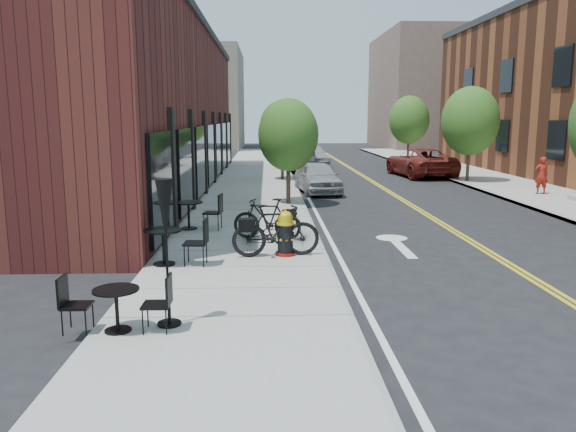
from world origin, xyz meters
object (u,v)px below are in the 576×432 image
object	(u,v)px
parked_car_a	(318,177)
fire_hydrant	(285,234)
parked_car_far	(420,162)
bistro_set_b	(163,242)
pedestrian	(541,175)
bicycle_left	(267,219)
bicycle_right	(276,230)
bistro_set_c	(189,211)
parked_car_b	(303,160)
patio_umbrella	(165,221)
parked_car_c	(310,155)
bistro_set_a	(117,304)

from	to	relation	value
parked_car_a	fire_hydrant	bearing A→B (deg)	-105.17
parked_car_far	bistro_set_b	bearing A→B (deg)	54.75
bistro_set_b	pedestrian	size ratio (longest dim) A/B	1.22
parked_car_a	bicycle_left	bearing A→B (deg)	-108.97
fire_hydrant	bistro_set_b	bearing A→B (deg)	-172.77
bicycle_right	bistro_set_c	distance (m)	4.05
parked_car_b	pedestrian	size ratio (longest dim) A/B	2.75
patio_umbrella	parked_car_a	size ratio (longest dim) A/B	0.56
parked_car_c	pedestrian	bearing A→B (deg)	-66.14
bistro_set_c	parked_car_a	bearing A→B (deg)	70.95
bistro_set_c	bicycle_right	bearing A→B (deg)	-44.94
fire_hydrant	bicycle_right	size ratio (longest dim) A/B	0.53
fire_hydrant	parked_car_far	bearing A→B (deg)	57.37
bistro_set_b	parked_car_far	bearing A→B (deg)	64.58
bistro_set_a	parked_car_far	size ratio (longest dim) A/B	0.28
fire_hydrant	parked_car_c	distance (m)	25.27
bistro_set_a	bistro_set_b	xyz separation A→B (m)	(0.00, 3.81, 0.08)
bicycle_left	parked_car_b	xyz separation A→B (m)	(2.20, 19.94, 0.03)
bicycle_left	parked_car_b	bearing A→B (deg)	-171.28
bicycle_left	parked_car_far	size ratio (longest dim) A/B	0.32
bistro_set_b	parked_car_b	xyz separation A→B (m)	(4.41, 22.40, 0.07)
bicycle_left	parked_car_c	xyz separation A→B (m)	(2.91, 23.45, 0.07)
bistro_set_c	pedestrian	distance (m)	15.16
bistro_set_b	parked_car_c	xyz separation A→B (m)	(5.12, 25.90, 0.11)
bistro_set_a	pedestrian	xyz separation A→B (m)	(13.50, 14.61, 0.34)
bistro_set_c	pedestrian	xyz separation A→B (m)	(13.50, 6.90, 0.26)
bicycle_left	bistro_set_b	world-z (taller)	bicycle_left
bistro_set_a	patio_umbrella	world-z (taller)	patio_umbrella
bicycle_right	parked_car_far	distance (m)	20.16
bicycle_left	bistro_set_c	bearing A→B (deg)	-108.22
parked_car_c	bicycle_left	bearing A→B (deg)	-102.24
parked_car_far	pedestrian	bearing A→B (deg)	102.87
bicycle_left	bicycle_right	distance (m)	1.82
bistro_set_c	parked_car_far	size ratio (longest dim) A/B	0.34
bicycle_left	patio_umbrella	world-z (taller)	patio_umbrella
bistro_set_b	fire_hydrant	bearing A→B (deg)	19.95
fire_hydrant	bistro_set_c	xyz separation A→B (m)	(-2.63, 3.15, 0.01)
parked_car_b	parked_car_far	size ratio (longest dim) A/B	0.76
patio_umbrella	parked_car_b	world-z (taller)	patio_umbrella
bistro_set_a	parked_car_b	size ratio (longest dim) A/B	0.37
fire_hydrant	bicycle_left	world-z (taller)	bicycle_left
bicycle_left	parked_car_a	xyz separation A→B (m)	(2.19, 9.89, 0.02)
bistro_set_c	parked_car_far	xyz separation A→B (m)	(10.70, 15.13, 0.15)
patio_umbrella	parked_car_c	xyz separation A→B (m)	(4.40, 29.48, -0.99)
patio_umbrella	pedestrian	distance (m)	19.26
patio_umbrella	parked_car_b	size ratio (longest dim) A/B	0.53
bistro_set_b	parked_car_b	distance (m)	22.83
bicycle_right	pedestrian	distance (m)	15.03
parked_car_a	bistro_set_a	bearing A→B (deg)	-111.71
bicycle_right	parked_car_c	size ratio (longest dim) A/B	0.40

